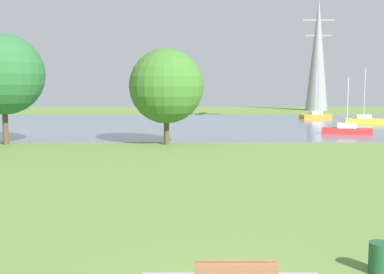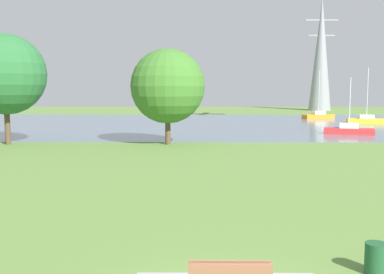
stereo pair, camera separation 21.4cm
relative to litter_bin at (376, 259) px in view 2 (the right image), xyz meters
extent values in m
plane|color=olive|center=(-3.83, 20.19, -0.40)|extent=(160.00, 160.00, 0.00)
cube|color=brown|center=(-3.83, -1.70, 0.37)|extent=(1.80, 0.05, 0.44)
cube|color=brown|center=(-3.83, -1.91, 0.37)|extent=(1.80, 0.05, 0.44)
cylinder|color=#1E512D|center=(0.00, 0.00, 0.00)|extent=(0.56, 0.56, 0.80)
cube|color=slate|center=(-3.83, 48.19, -0.39)|extent=(140.00, 40.00, 0.02)
cube|color=red|center=(10.70, 35.22, -0.08)|extent=(5.03, 2.82, 0.60)
cube|color=white|center=(10.70, 35.22, 0.47)|extent=(2.04, 1.57, 0.50)
cylinder|color=silver|center=(10.70, 35.22, 2.74)|extent=(0.10, 0.10, 5.04)
cube|color=yellow|center=(17.53, 49.33, -0.08)|extent=(4.99, 2.35, 0.60)
cube|color=white|center=(17.53, 49.33, 0.47)|extent=(1.97, 1.41, 0.50)
cylinder|color=silver|center=(17.53, 49.33, 3.50)|extent=(0.10, 0.10, 6.56)
cube|color=orange|center=(13.71, 58.60, -0.08)|extent=(5.02, 3.04, 0.60)
cube|color=white|center=(13.71, 58.60, 0.47)|extent=(2.07, 1.65, 0.50)
cylinder|color=silver|center=(13.71, 58.60, 3.46)|extent=(0.10, 0.10, 6.49)
cylinder|color=brown|center=(-20.06, 26.72, 1.32)|extent=(0.44, 0.44, 3.44)
sphere|color=#2B6935|center=(-20.06, 26.72, 5.34)|extent=(6.57, 6.57, 6.57)
cylinder|color=brown|center=(-6.88, 26.84, 0.92)|extent=(0.44, 0.44, 2.65)
sphere|color=#3E762A|center=(-6.88, 26.84, 4.38)|extent=(6.09, 6.09, 6.09)
cone|color=gray|center=(20.25, 83.05, 10.73)|extent=(4.40, 4.40, 22.26)
cube|color=gray|center=(20.25, 83.05, 17.40)|extent=(6.40, 0.30, 0.30)
cube|color=gray|center=(20.25, 83.05, 14.40)|extent=(5.20, 0.30, 0.30)
camera|label=1|loc=(-4.78, -11.52, 4.33)|focal=43.93mm
camera|label=2|loc=(-4.57, -11.52, 4.33)|focal=43.93mm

